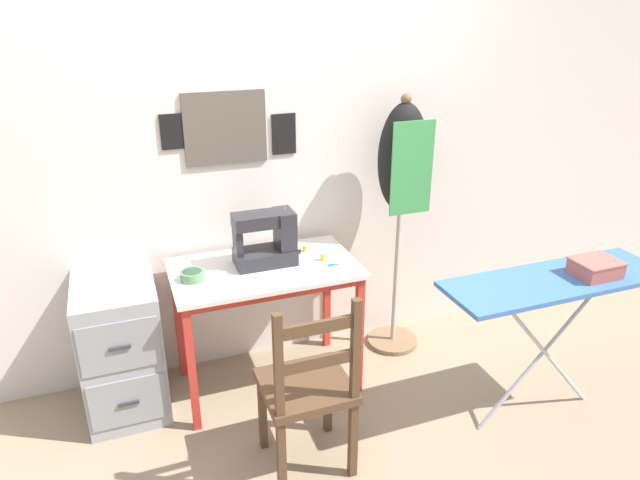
{
  "coord_description": "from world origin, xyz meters",
  "views": [
    {
      "loc": [
        -0.67,
        -2.39,
        2.06
      ],
      "look_at": [
        0.31,
        0.26,
        0.86
      ],
      "focal_mm": 32.0,
      "sensor_mm": 36.0,
      "label": 1
    }
  ],
  "objects_px": {
    "scissors": "(337,265)",
    "filing_cabinet": "(122,347)",
    "thread_spool_mid_table": "(305,248)",
    "storage_box": "(595,268)",
    "fabric_bowl": "(192,275)",
    "ironing_board": "(556,286)",
    "sewing_machine": "(268,239)",
    "wooden_chair": "(308,389)",
    "thread_spool_near_machine": "(298,250)",
    "dress_form": "(402,174)",
    "thread_spool_far_edge": "(323,257)"
  },
  "relations": [
    {
      "from": "fabric_bowl",
      "to": "storage_box",
      "type": "height_order",
      "value": "storage_box"
    },
    {
      "from": "sewing_machine",
      "to": "thread_spool_mid_table",
      "type": "height_order",
      "value": "sewing_machine"
    },
    {
      "from": "filing_cabinet",
      "to": "scissors",
      "type": "bearing_deg",
      "value": -9.63
    },
    {
      "from": "fabric_bowl",
      "to": "thread_spool_mid_table",
      "type": "distance_m",
      "value": 0.66
    },
    {
      "from": "fabric_bowl",
      "to": "dress_form",
      "type": "bearing_deg",
      "value": 6.27
    },
    {
      "from": "dress_form",
      "to": "wooden_chair",
      "type": "bearing_deg",
      "value": -136.9
    },
    {
      "from": "thread_spool_near_machine",
      "to": "wooden_chair",
      "type": "xyz_separation_m",
      "value": [
        -0.22,
        -0.79,
        -0.32
      ]
    },
    {
      "from": "wooden_chair",
      "to": "thread_spool_far_edge",
      "type": "bearing_deg",
      "value": 64.12
    },
    {
      "from": "wooden_chair",
      "to": "thread_spool_near_machine",
      "type": "bearing_deg",
      "value": 74.54
    },
    {
      "from": "filing_cabinet",
      "to": "ironing_board",
      "type": "height_order",
      "value": "ironing_board"
    },
    {
      "from": "filing_cabinet",
      "to": "ironing_board",
      "type": "bearing_deg",
      "value": -22.33
    },
    {
      "from": "thread_spool_near_machine",
      "to": "filing_cabinet",
      "type": "distance_m",
      "value": 1.07
    },
    {
      "from": "sewing_machine",
      "to": "fabric_bowl",
      "type": "bearing_deg",
      "value": -172.03
    },
    {
      "from": "thread_spool_mid_table",
      "to": "ironing_board",
      "type": "xyz_separation_m",
      "value": [
        0.99,
        -0.88,
        0.01
      ]
    },
    {
      "from": "fabric_bowl",
      "to": "sewing_machine",
      "type": "bearing_deg",
      "value": 7.97
    },
    {
      "from": "thread_spool_mid_table",
      "to": "dress_form",
      "type": "relative_size",
      "value": 0.02
    },
    {
      "from": "thread_spool_near_machine",
      "to": "wooden_chair",
      "type": "height_order",
      "value": "wooden_chair"
    },
    {
      "from": "scissors",
      "to": "storage_box",
      "type": "xyz_separation_m",
      "value": [
        1.08,
        -0.68,
        0.11
      ]
    },
    {
      "from": "fabric_bowl",
      "to": "dress_form",
      "type": "distance_m",
      "value": 1.3
    },
    {
      "from": "wooden_chair",
      "to": "filing_cabinet",
      "type": "distance_m",
      "value": 1.09
    },
    {
      "from": "scissors",
      "to": "filing_cabinet",
      "type": "xyz_separation_m",
      "value": [
        -1.14,
        0.19,
        -0.38
      ]
    },
    {
      "from": "sewing_machine",
      "to": "storage_box",
      "type": "distance_m",
      "value": 1.64
    },
    {
      "from": "sewing_machine",
      "to": "scissors",
      "type": "distance_m",
      "value": 0.39
    },
    {
      "from": "fabric_bowl",
      "to": "wooden_chair",
      "type": "height_order",
      "value": "wooden_chair"
    },
    {
      "from": "fabric_bowl",
      "to": "ironing_board",
      "type": "distance_m",
      "value": 1.8
    },
    {
      "from": "scissors",
      "to": "dress_form",
      "type": "height_order",
      "value": "dress_form"
    },
    {
      "from": "fabric_bowl",
      "to": "thread_spool_near_machine",
      "type": "height_order",
      "value": "fabric_bowl"
    },
    {
      "from": "filing_cabinet",
      "to": "ironing_board",
      "type": "distance_m",
      "value": 2.23
    },
    {
      "from": "thread_spool_near_machine",
      "to": "storage_box",
      "type": "height_order",
      "value": "storage_box"
    },
    {
      "from": "filing_cabinet",
      "to": "dress_form",
      "type": "distance_m",
      "value": 1.8
    },
    {
      "from": "sewing_machine",
      "to": "thread_spool_far_edge",
      "type": "xyz_separation_m",
      "value": [
        0.29,
        -0.07,
        -0.12
      ]
    },
    {
      "from": "sewing_machine",
      "to": "thread_spool_mid_table",
      "type": "relative_size",
      "value": 9.16
    },
    {
      "from": "filing_cabinet",
      "to": "dress_form",
      "type": "xyz_separation_m",
      "value": [
        1.63,
        0.04,
        0.77
      ]
    },
    {
      "from": "fabric_bowl",
      "to": "dress_form",
      "type": "xyz_separation_m",
      "value": [
        1.24,
        0.14,
        0.37
      ]
    },
    {
      "from": "thread_spool_near_machine",
      "to": "thread_spool_mid_table",
      "type": "bearing_deg",
      "value": 18.12
    },
    {
      "from": "fabric_bowl",
      "to": "storage_box",
      "type": "bearing_deg",
      "value": -23.08
    },
    {
      "from": "sewing_machine",
      "to": "wooden_chair",
      "type": "height_order",
      "value": "sewing_machine"
    },
    {
      "from": "thread_spool_far_edge",
      "to": "storage_box",
      "type": "height_order",
      "value": "storage_box"
    },
    {
      "from": "wooden_chair",
      "to": "sewing_machine",
      "type": "bearing_deg",
      "value": 87.67
    },
    {
      "from": "thread_spool_far_edge",
      "to": "fabric_bowl",
      "type": "bearing_deg",
      "value": 178.96
    },
    {
      "from": "thread_spool_far_edge",
      "to": "filing_cabinet",
      "type": "distance_m",
      "value": 1.17
    },
    {
      "from": "fabric_bowl",
      "to": "filing_cabinet",
      "type": "relative_size",
      "value": 0.17
    },
    {
      "from": "sewing_machine",
      "to": "fabric_bowl",
      "type": "height_order",
      "value": "sewing_machine"
    },
    {
      "from": "filing_cabinet",
      "to": "thread_spool_mid_table",
      "type": "bearing_deg",
      "value": 2.39
    },
    {
      "from": "ironing_board",
      "to": "filing_cabinet",
      "type": "bearing_deg",
      "value": 157.67
    },
    {
      "from": "filing_cabinet",
      "to": "storage_box",
      "type": "relative_size",
      "value": 3.42
    },
    {
      "from": "ironing_board",
      "to": "wooden_chair",
      "type": "bearing_deg",
      "value": 176.49
    },
    {
      "from": "ironing_board",
      "to": "storage_box",
      "type": "xyz_separation_m",
      "value": [
        0.19,
        -0.04,
        0.09
      ]
    },
    {
      "from": "thread_spool_mid_table",
      "to": "storage_box",
      "type": "height_order",
      "value": "storage_box"
    },
    {
      "from": "wooden_chair",
      "to": "ironing_board",
      "type": "height_order",
      "value": "wooden_chair"
    }
  ]
}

